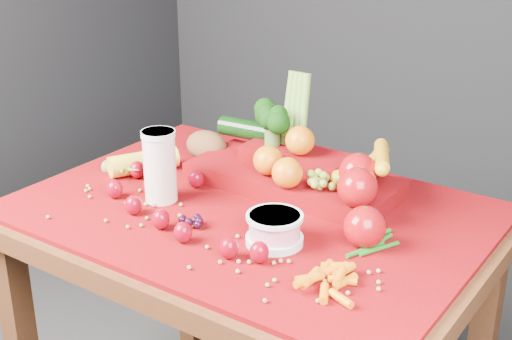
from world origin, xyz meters
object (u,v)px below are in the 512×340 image
Objects in this scene: table at (251,248)px; yogurt_bowl at (275,228)px; milk_glass at (160,164)px; produce_mound at (305,169)px.

yogurt_bowl reaches higher than table.
yogurt_bowl is (0.34, -0.03, -0.06)m from milk_glass.
produce_mound is at bearing 107.76° from yogurt_bowl.
produce_mound is at bearing 42.40° from milk_glass.
produce_mound reaches higher than yogurt_bowl.
milk_glass is 0.29× the size of produce_mound.
table is at bearing 140.63° from yogurt_bowl.
table is 0.30m from milk_glass.
produce_mound reaches higher than table.
table is at bearing -110.55° from produce_mound.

